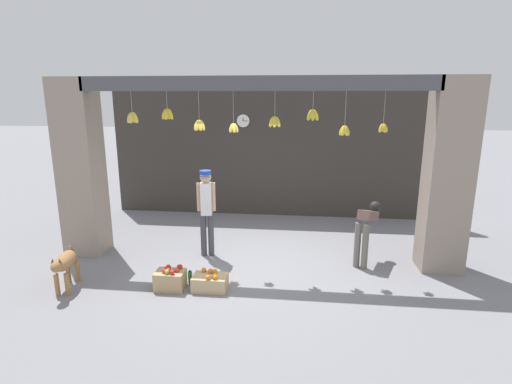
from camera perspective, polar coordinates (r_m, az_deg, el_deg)
ground_plane at (r=7.24m, az=-0.43°, el=-10.49°), size 60.00×60.00×0.00m
shop_back_wall at (r=9.88m, az=1.81°, el=5.96°), size 7.79×0.12×3.27m
shop_pillar_left at (r=8.07m, az=-23.73°, el=3.04°), size 0.70×0.60×3.27m
shop_pillar_right at (r=7.40m, az=25.69°, el=1.96°), size 0.70×0.60×3.27m
storefront_awning at (r=6.73m, az=-0.48°, el=14.82°), size 5.89×0.28×0.96m
dog at (r=6.92m, az=-25.63°, el=-9.18°), size 0.37×0.89×0.64m
shopkeeper at (r=7.43m, az=-7.10°, el=-2.05°), size 0.34×0.28×1.64m
worker_stooping at (r=7.36m, az=15.51°, el=-4.71°), size 0.51×0.77×1.06m
fruit_crate_oranges at (r=6.43m, az=-6.57°, el=-12.66°), size 0.53×0.35×0.30m
fruit_crate_apples at (r=6.53m, az=-12.14°, el=-12.08°), size 0.45×0.32×0.36m
water_bottle at (r=6.66m, az=-9.38°, el=-11.94°), size 0.07×0.07×0.22m
wall_clock at (r=9.80m, az=-1.84°, el=10.13°), size 0.33×0.03×0.33m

